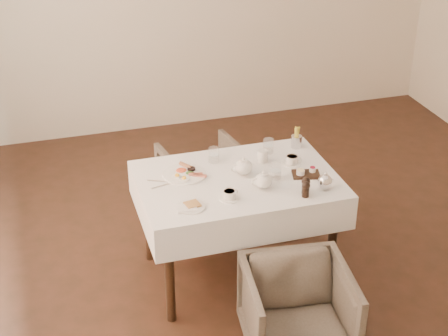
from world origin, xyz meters
TOP-DOWN VIEW (x-y plane):
  - table at (-0.55, -0.02)m, footprint 1.28×0.88m
  - armchair_near at (-0.44, -0.83)m, footprint 0.67×0.69m
  - armchair_far at (-0.55, 0.82)m, footprint 0.69×0.71m
  - breakfast_plate at (-0.87, 0.12)m, footprint 0.28×0.28m
  - side_plate at (-0.93, -0.28)m, footprint 0.18×0.17m
  - teapot_centre at (-0.50, 0.02)m, footprint 0.17×0.13m
  - teapot_front at (-0.44, -0.18)m, footprint 0.17×0.14m
  - creamer at (-0.32, 0.15)m, footprint 0.08×0.08m
  - teacup_near at (-0.68, -0.25)m, footprint 0.12×0.12m
  - teacup_far at (-0.15, 0.06)m, footprint 0.13×0.13m
  - glass_left at (-0.64, 0.25)m, footprint 0.09×0.09m
  - glass_mid at (-0.32, -0.09)m, footprint 0.09×0.09m
  - glass_right at (-0.24, 0.27)m, footprint 0.09×0.09m
  - condiment_board at (-0.12, -0.11)m, footprint 0.20×0.16m
  - pepper_mill_left at (-0.22, -0.36)m, footprint 0.06×0.06m
  - pepper_mill_right at (-0.21, -0.32)m, footprint 0.06×0.06m
  - silver_pot at (-0.07, -0.30)m, footprint 0.12×0.10m
  - fries_cup at (-0.02, 0.28)m, footprint 0.07×0.07m
  - cutlery_fork at (-1.03, 0.08)m, footprint 0.16×0.09m
  - cutlery_knife at (-1.02, 0.03)m, footprint 0.18×0.06m

SIDE VIEW (x-z plane):
  - armchair_far at x=-0.55m, z-range 0.00..0.56m
  - armchair_near at x=-0.44m, z-range 0.00..0.56m
  - table at x=-0.55m, z-range 0.26..1.02m
  - cutlery_fork at x=-1.03m, z-range 0.76..0.76m
  - cutlery_knife at x=-1.02m, z-range 0.76..0.76m
  - side_plate at x=-0.93m, z-range 0.75..0.77m
  - breakfast_plate at x=-0.87m, z-range 0.75..0.78m
  - condiment_board at x=-0.12m, z-range 0.75..0.79m
  - teacup_near at x=-0.68m, z-range 0.75..0.81m
  - teacup_far at x=-0.15m, z-range 0.75..0.81m
  - creamer at x=-0.32m, z-range 0.76..0.84m
  - glass_right at x=-0.24m, z-range 0.76..0.86m
  - glass_mid at x=-0.32m, z-range 0.76..0.86m
  - glass_left at x=-0.64m, z-range 0.76..0.86m
  - pepper_mill_left at x=-0.22m, z-range 0.76..0.86m
  - pepper_mill_right at x=-0.21m, z-range 0.76..0.87m
  - silver_pot at x=-0.07m, z-range 0.76..0.87m
  - teapot_front at x=-0.44m, z-range 0.76..0.88m
  - teapot_centre at x=-0.50m, z-range 0.76..0.88m
  - fries_cup at x=-0.02m, z-range 0.75..0.90m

